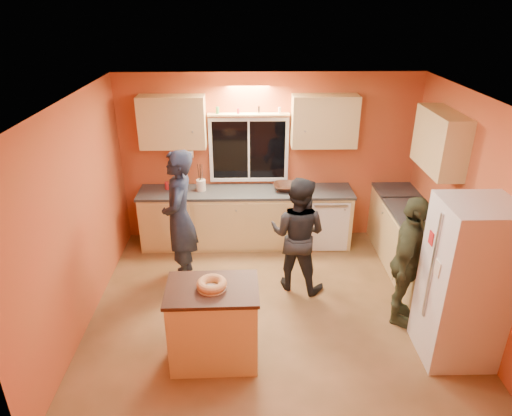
{
  "coord_description": "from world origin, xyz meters",
  "views": [
    {
      "loc": [
        -0.34,
        -4.66,
        3.57
      ],
      "look_at": [
        -0.23,
        0.4,
        1.22
      ],
      "focal_mm": 32.0,
      "sensor_mm": 36.0,
      "label": 1
    }
  ],
  "objects_px": {
    "person_center": "(298,234)",
    "person_right": "(408,262)",
    "refrigerator": "(465,283)",
    "island": "(214,323)",
    "person_left": "(180,218)"
  },
  "relations": [
    {
      "from": "refrigerator",
      "to": "island",
      "type": "distance_m",
      "value": 2.62
    },
    {
      "from": "island",
      "to": "person_right",
      "type": "xyz_separation_m",
      "value": [
        2.2,
        0.6,
        0.35
      ]
    },
    {
      "from": "refrigerator",
      "to": "person_right",
      "type": "xyz_separation_m",
      "value": [
        -0.39,
        0.57,
        -0.09
      ]
    },
    {
      "from": "refrigerator",
      "to": "person_center",
      "type": "bearing_deg",
      "value": 140.19
    },
    {
      "from": "person_left",
      "to": "refrigerator",
      "type": "bearing_deg",
      "value": 63.18
    },
    {
      "from": "refrigerator",
      "to": "person_center",
      "type": "distance_m",
      "value": 2.05
    },
    {
      "from": "refrigerator",
      "to": "person_right",
      "type": "bearing_deg",
      "value": 124.41
    },
    {
      "from": "island",
      "to": "person_right",
      "type": "bearing_deg",
      "value": 14.13
    },
    {
      "from": "person_left",
      "to": "island",
      "type": "bearing_deg",
      "value": 18.0
    },
    {
      "from": "person_center",
      "to": "person_right",
      "type": "bearing_deg",
      "value": 171.72
    },
    {
      "from": "refrigerator",
      "to": "island",
      "type": "height_order",
      "value": "refrigerator"
    },
    {
      "from": "island",
      "to": "person_left",
      "type": "relative_size",
      "value": 0.51
    },
    {
      "from": "person_left",
      "to": "person_center",
      "type": "relative_size",
      "value": 1.18
    },
    {
      "from": "refrigerator",
      "to": "person_left",
      "type": "relative_size",
      "value": 0.97
    },
    {
      "from": "person_left",
      "to": "person_right",
      "type": "bearing_deg",
      "value": 69.9
    }
  ]
}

